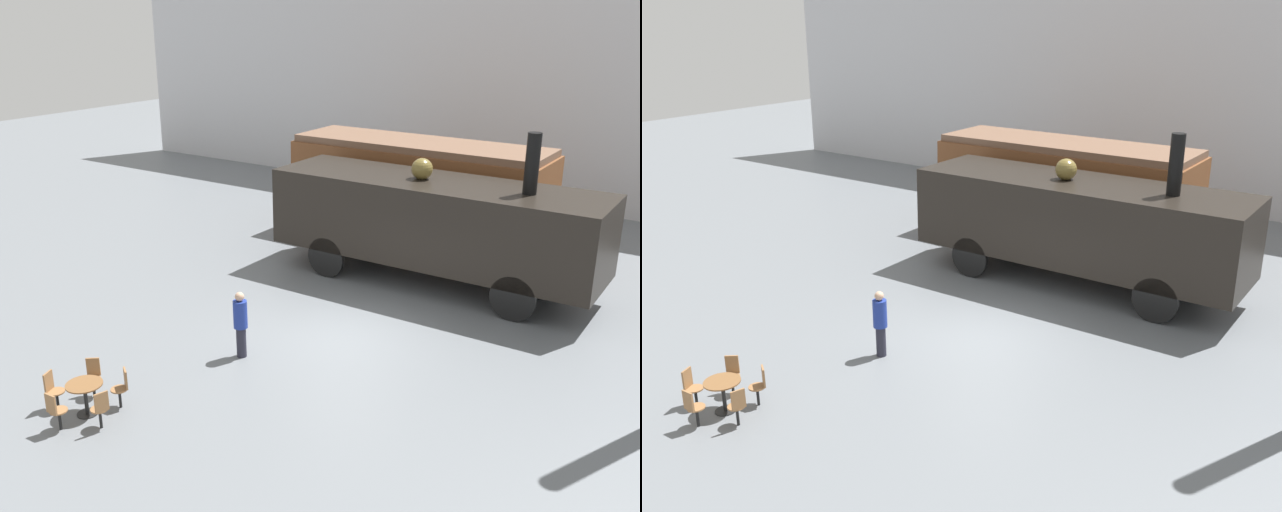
% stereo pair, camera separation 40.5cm
% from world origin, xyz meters
% --- Properties ---
extents(ground_plane, '(80.00, 80.00, 0.00)m').
position_xyz_m(ground_plane, '(0.00, 0.00, 0.00)').
color(ground_plane, slate).
extents(backdrop_wall, '(44.00, 0.15, 9.00)m').
position_xyz_m(backdrop_wall, '(0.00, 15.25, 4.50)').
color(backdrop_wall, silver).
rests_on(backdrop_wall, ground_plane).
extents(passenger_coach_wooden, '(9.12, 2.86, 3.61)m').
position_xyz_m(passenger_coach_wooden, '(-1.97, 8.17, 2.13)').
color(passenger_coach_wooden, brown).
rests_on(passenger_coach_wooden, ground_plane).
extents(steam_locomotive, '(9.98, 2.85, 4.88)m').
position_xyz_m(steam_locomotive, '(0.30, 4.63, 2.01)').
color(steam_locomotive, black).
rests_on(steam_locomotive, ground_plane).
extents(cafe_table_near, '(0.76, 0.76, 0.71)m').
position_xyz_m(cafe_table_near, '(-2.46, -6.18, 0.54)').
color(cafe_table_near, black).
rests_on(cafe_table_near, ground_plane).
extents(cafe_chair_0, '(0.40, 0.40, 0.87)m').
position_xyz_m(cafe_chair_0, '(-2.93, -5.59, 0.51)').
color(cafe_chair_0, black).
rests_on(cafe_chair_0, ground_plane).
extents(cafe_chair_1, '(0.39, 0.37, 0.87)m').
position_xyz_m(cafe_chair_1, '(-3.17, -6.44, 0.51)').
color(cafe_chair_1, black).
rests_on(cafe_chair_1, ground_plane).
extents(cafe_chair_2, '(0.36, 0.36, 0.87)m').
position_xyz_m(cafe_chair_2, '(-2.43, -6.93, 0.51)').
color(cafe_chair_2, black).
rests_on(cafe_chair_2, ground_plane).
extents(cafe_chair_3, '(0.39, 0.37, 0.87)m').
position_xyz_m(cafe_chair_3, '(-1.74, -6.39, 0.51)').
color(cafe_chair_3, black).
rests_on(cafe_chair_3, ground_plane).
extents(cafe_chair_4, '(0.40, 0.40, 0.87)m').
position_xyz_m(cafe_chair_4, '(-2.04, -5.56, 0.51)').
color(cafe_chair_4, black).
rests_on(cafe_chair_4, ground_plane).
extents(visitor_person, '(0.34, 0.34, 1.68)m').
position_xyz_m(visitor_person, '(-1.44, -2.38, 0.91)').
color(visitor_person, '#262633').
rests_on(visitor_person, ground_plane).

